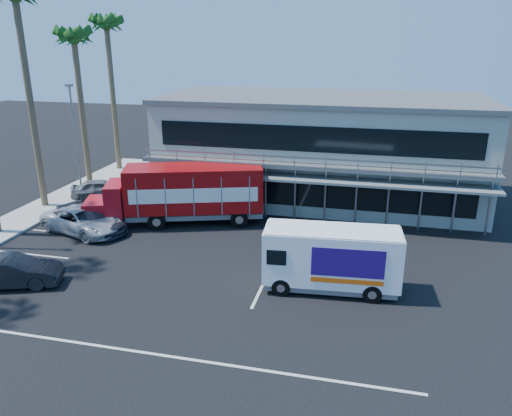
# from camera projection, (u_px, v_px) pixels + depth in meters

# --- Properties ---
(ground) EXTENTS (120.00, 120.00, 0.00)m
(ground) POSITION_uv_depth(u_px,v_px,m) (221.00, 283.00, 23.95)
(ground) COLOR black
(ground) RESTS_ON ground
(building) EXTENTS (22.40, 12.00, 7.30)m
(building) POSITION_uv_depth(u_px,v_px,m) (321.00, 147.00, 35.84)
(building) COLOR #9AA092
(building) RESTS_ON ground
(curb_strip) EXTENTS (3.00, 32.00, 0.16)m
(curb_strip) POSITION_uv_depth(u_px,v_px,m) (29.00, 216.00, 32.71)
(curb_strip) COLOR #A5A399
(curb_strip) RESTS_ON ground
(palm_d) EXTENTS (2.80, 2.80, 14.75)m
(palm_d) POSITION_uv_depth(u_px,v_px,m) (17.00, 9.00, 30.44)
(palm_d) COLOR brown
(palm_d) RESTS_ON ground
(palm_e) EXTENTS (2.80, 2.80, 12.25)m
(palm_e) POSITION_uv_depth(u_px,v_px,m) (75.00, 46.00, 35.66)
(palm_e) COLOR brown
(palm_e) RESTS_ON ground
(palm_f) EXTENTS (2.80, 2.80, 13.25)m
(palm_f) POSITION_uv_depth(u_px,v_px,m) (107.00, 33.00, 40.51)
(palm_f) COLOR brown
(palm_f) RESTS_ON ground
(light_pole_far) EXTENTS (0.50, 0.25, 8.09)m
(light_pole_far) POSITION_uv_depth(u_px,v_px,m) (75.00, 135.00, 35.69)
(light_pole_far) COLOR gray
(light_pole_far) RESTS_ON ground
(red_truck) EXTENTS (11.13, 5.75, 3.67)m
(red_truck) POSITION_uv_depth(u_px,v_px,m) (182.00, 192.00, 31.03)
(red_truck) COLOR #AA0D16
(red_truck) RESTS_ON ground
(white_van) EXTENTS (6.32, 2.59, 3.02)m
(white_van) POSITION_uv_depth(u_px,v_px,m) (331.00, 258.00, 22.84)
(white_van) COLOR white
(white_van) RESTS_ON ground
(parked_car_b) EXTENTS (4.70, 2.90, 1.46)m
(parked_car_b) POSITION_uv_depth(u_px,v_px,m) (12.00, 272.00, 23.48)
(parked_car_b) COLOR black
(parked_car_b) RESTS_ON ground
(parked_car_c) EXTENTS (5.88, 4.02, 1.50)m
(parked_car_c) POSITION_uv_depth(u_px,v_px,m) (83.00, 221.00, 29.93)
(parked_car_c) COLOR #BDBDBF
(parked_car_c) RESTS_ON ground
(parked_car_d) EXTENTS (5.20, 3.61, 1.40)m
(parked_car_d) POSITION_uv_depth(u_px,v_px,m) (93.00, 220.00, 30.09)
(parked_car_d) COLOR #282A35
(parked_car_d) RESTS_ON ground
(parked_car_e) EXTENTS (4.43, 3.20, 1.40)m
(parked_car_e) POSITION_uv_depth(u_px,v_px,m) (100.00, 189.00, 36.37)
(parked_car_e) COLOR slate
(parked_car_e) RESTS_ON ground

